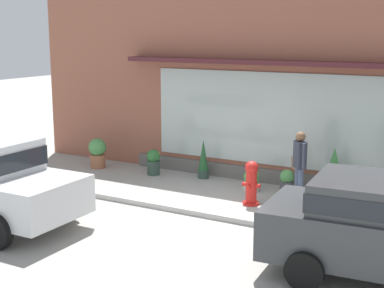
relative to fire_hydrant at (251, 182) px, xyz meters
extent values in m
plane|color=#9E9B93|center=(-0.74, -1.05, -0.52)|extent=(60.00, 60.00, 0.00)
cube|color=#B2B2AD|center=(-0.74, -1.25, -0.46)|extent=(14.00, 0.24, 0.12)
cube|color=#935642|center=(-0.74, 2.15, 1.91)|extent=(14.00, 0.36, 4.85)
cube|color=#ADBCB7|center=(-0.23, 1.95, 1.14)|extent=(6.79, 0.03, 2.36)
cube|color=#4C1E23|center=(-0.74, 1.80, 2.57)|extent=(7.39, 0.56, 0.12)
cube|color=#605E59|center=(-0.74, 1.93, -0.34)|extent=(7.19, 0.20, 0.36)
cylinder|color=red|center=(0.00, 0.00, -0.49)|extent=(0.37, 0.37, 0.06)
cylinder|color=red|center=(0.00, 0.00, -0.10)|extent=(0.25, 0.25, 0.72)
sphere|color=red|center=(0.00, 0.00, 0.34)|extent=(0.29, 0.29, 0.29)
cylinder|color=red|center=(-0.16, 0.00, -0.06)|extent=(0.10, 0.09, 0.09)
cylinder|color=red|center=(0.16, 0.00, -0.06)|extent=(0.10, 0.09, 0.09)
cylinder|color=red|center=(0.00, -0.16, -0.06)|extent=(0.09, 0.10, 0.09)
cylinder|color=#475675|center=(0.83, 0.72, -0.11)|extent=(0.12, 0.12, 0.81)
cylinder|color=#475675|center=(0.94, 0.59, -0.11)|extent=(0.12, 0.12, 0.81)
cube|color=#333847|center=(0.88, 0.65, 0.60)|extent=(0.37, 0.38, 0.61)
sphere|color=brown|center=(0.88, 0.65, 1.02)|extent=(0.22, 0.22, 0.22)
cylinder|color=#333847|center=(0.74, 0.81, 0.61)|extent=(0.08, 0.08, 0.58)
cylinder|color=#333847|center=(1.03, 0.49, 0.61)|extent=(0.08, 0.08, 0.58)
cube|color=#846647|center=(0.70, 0.90, 0.34)|extent=(0.23, 0.25, 0.28)
cylinder|color=black|center=(-2.91, -2.86, -0.19)|extent=(0.66, 0.19, 0.66)
cylinder|color=black|center=(2.28, -1.73, -0.22)|extent=(0.62, 0.23, 0.60)
cylinder|color=black|center=(2.42, -3.52, -0.22)|extent=(0.62, 0.23, 0.60)
cylinder|color=#B7B2A3|center=(-0.44, 1.03, -0.42)|extent=(0.43, 0.43, 0.20)
sphere|color=#4C934C|center=(-0.44, 1.03, -0.18)|extent=(0.39, 0.39, 0.39)
sphere|color=orange|center=(-0.54, 1.03, -0.07)|extent=(0.07, 0.07, 0.07)
sphere|color=#E5C64C|center=(-0.45, 0.91, -0.07)|extent=(0.09, 0.09, 0.09)
sphere|color=orange|center=(-0.34, 1.10, -0.07)|extent=(0.11, 0.11, 0.11)
cylinder|color=#9E6042|center=(-5.22, 1.04, -0.33)|extent=(0.44, 0.44, 0.38)
sphere|color=#4C934C|center=(-5.22, 1.04, 0.08)|extent=(0.50, 0.50, 0.50)
cylinder|color=#9E6042|center=(1.45, 1.46, -0.32)|extent=(0.49, 0.49, 0.39)
cone|color=#3D8442|center=(1.45, 1.46, 0.27)|extent=(0.44, 0.44, 0.81)
cylinder|color=#33473D|center=(-2.04, 1.51, -0.41)|extent=(0.29, 0.29, 0.21)
cone|color=#23562D|center=(-2.04, 1.51, 0.11)|extent=(0.26, 0.26, 0.83)
cylinder|color=#4C4C51|center=(0.37, 1.28, -0.38)|extent=(0.33, 0.33, 0.28)
sphere|color=#4C934C|center=(0.37, 1.28, -0.11)|extent=(0.34, 0.34, 0.34)
sphere|color=orange|center=(0.43, 1.35, -0.06)|extent=(0.08, 0.08, 0.08)
sphere|color=white|center=(0.43, 1.32, -0.03)|extent=(0.08, 0.08, 0.08)
cylinder|color=#33473D|center=(-3.39, 1.16, -0.33)|extent=(0.34, 0.34, 0.39)
sphere|color=#2D6B33|center=(-3.39, 1.16, 0.00)|extent=(0.37, 0.37, 0.37)
sphere|color=#DB4C7A|center=(-3.44, 1.19, 0.05)|extent=(0.11, 0.11, 0.11)
sphere|color=orange|center=(-3.28, 1.22, 0.07)|extent=(0.10, 0.10, 0.10)
camera|label=1|loc=(4.86, -11.24, 3.32)|focal=52.69mm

